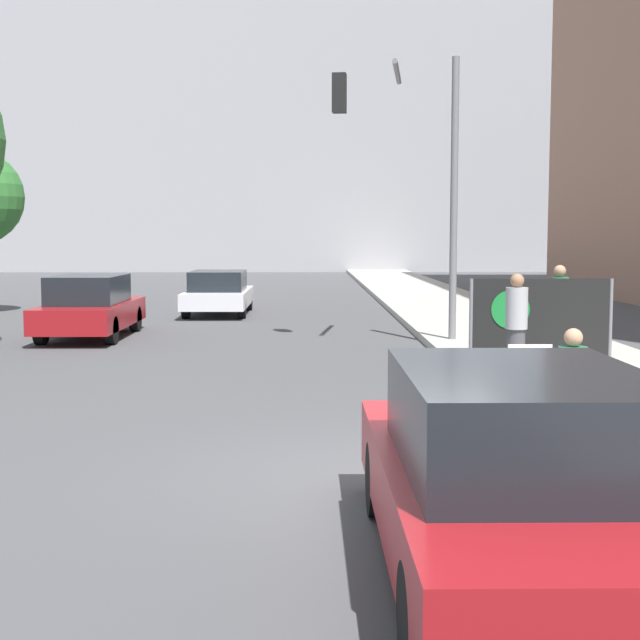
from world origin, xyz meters
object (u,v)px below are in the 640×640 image
pedestrian_behind (559,311)px  car_on_road_midblock (219,292)px  seated_protester (572,375)px  jogger_on_sidewalk (516,327)px  parked_car_curbside (517,476)px  car_on_road_nearest (90,307)px  traffic_light_pole (412,153)px  protest_banner (540,323)px

pedestrian_behind → car_on_road_midblock: 13.49m
seated_protester → jogger_on_sidewalk: 3.36m
seated_protester → parked_car_curbside: size_ratio=0.25×
parked_car_curbside → car_on_road_midblock: (-4.23, 21.47, -0.07)m
jogger_on_sidewalk → pedestrian_behind: (1.39, 2.59, 0.03)m
seated_protester → car_on_road_midblock: car_on_road_midblock is taller
seated_protester → car_on_road_nearest: car_on_road_nearest is taller
pedestrian_behind → parked_car_curbside: size_ratio=0.38×
jogger_on_sidewalk → traffic_light_pole: 6.71m
traffic_light_pole → car_on_road_midblock: (-5.04, 8.05, -3.53)m
protest_banner → traffic_light_pole: bearing=107.7°
seated_protester → car_on_road_midblock: size_ratio=0.25×
parked_car_curbside → traffic_light_pole: bearing=86.6°
seated_protester → jogger_on_sidewalk: size_ratio=0.70×
protest_banner → seated_protester: bearing=-99.6°
jogger_on_sidewalk → car_on_road_nearest: bearing=-77.8°
seated_protester → car_on_road_nearest: (-8.29, 10.84, -0.04)m
traffic_light_pole → car_on_road_midblock: size_ratio=1.29×
protest_banner → parked_car_curbside: size_ratio=0.52×
protest_banner → car_on_road_nearest: 11.16m
protest_banner → parked_car_curbside: (-2.37, -8.52, -0.24)m
seated_protester → pedestrian_behind: 6.13m
pedestrian_behind → parked_car_curbside: (-3.15, -10.19, -0.30)m
jogger_on_sidewalk → pedestrian_behind: bearing=-154.3°
jogger_on_sidewalk → traffic_light_pole: size_ratio=0.28×
traffic_light_pole → car_on_road_nearest: 8.38m
pedestrian_behind → traffic_light_pole: (-2.35, 3.24, 3.17)m
seated_protester → parked_car_curbside: 4.56m
traffic_light_pole → parked_car_curbside: size_ratio=1.32×
protest_banner → jogger_on_sidewalk: bearing=-123.6°
pedestrian_behind → seated_protester: bearing=55.2°
seated_protester → parked_car_curbside: parked_car_curbside is taller
jogger_on_sidewalk → traffic_light_pole: traffic_light_pole is taller
parked_car_curbside → car_on_road_nearest: 16.49m
jogger_on_sidewalk → protest_banner: bearing=-159.6°
pedestrian_behind → car_on_road_nearest: pedestrian_behind is taller
jogger_on_sidewalk → pedestrian_behind: size_ratio=0.97×
seated_protester → car_on_road_nearest: size_ratio=0.26×
jogger_on_sidewalk → parked_car_curbside: (-1.76, -7.61, -0.27)m
car_on_road_nearest → protest_banner: bearing=-36.1°
traffic_light_pole → parked_car_curbside: 13.89m
pedestrian_behind → parked_car_curbside: bearing=52.3°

